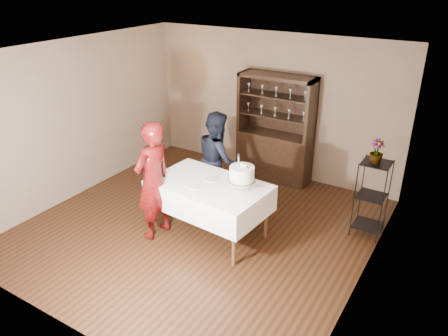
{
  "coord_description": "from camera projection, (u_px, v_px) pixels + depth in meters",
  "views": [
    {
      "loc": [
        3.39,
        -4.78,
        3.72
      ],
      "look_at": [
        0.39,
        0.1,
        1.08
      ],
      "focal_mm": 35.0,
      "sensor_mm": 36.0,
      "label": 1
    }
  ],
  "objects": [
    {
      "name": "floor",
      "position": [
        199.0,
        227.0,
        6.87
      ],
      "size": [
        5.0,
        5.0,
        0.0
      ],
      "primitive_type": "plane",
      "color": "black",
      "rests_on": "ground"
    },
    {
      "name": "ceiling",
      "position": [
        195.0,
        53.0,
        5.74
      ],
      "size": [
        5.0,
        5.0,
        0.0
      ],
      "primitive_type": "plane",
      "rotation": [
        3.14,
        0.0,
        0.0
      ],
      "color": "white",
      "rests_on": "back_wall"
    },
    {
      "name": "back_wall",
      "position": [
        273.0,
        105.0,
        8.24
      ],
      "size": [
        5.0,
        0.02,
        2.7
      ],
      "primitive_type": "cube",
      "color": "brown",
      "rests_on": "floor"
    },
    {
      "name": "wall_left",
      "position": [
        77.0,
        119.0,
        7.49
      ],
      "size": [
        0.02,
        5.0,
        2.7
      ],
      "primitive_type": "cube",
      "color": "brown",
      "rests_on": "floor"
    },
    {
      "name": "wall_right",
      "position": [
        372.0,
        189.0,
        5.12
      ],
      "size": [
        0.02,
        5.0,
        2.7
      ],
      "primitive_type": "cube",
      "color": "brown",
      "rests_on": "floor"
    },
    {
      "name": "china_hutch",
      "position": [
        275.0,
        145.0,
        8.24
      ],
      "size": [
        1.4,
        0.48,
        2.0
      ],
      "color": "black",
      "rests_on": "floor"
    },
    {
      "name": "plant_etagere",
      "position": [
        372.0,
        196.0,
        6.44
      ],
      "size": [
        0.42,
        0.42,
        1.2
      ],
      "color": "black",
      "rests_on": "floor"
    },
    {
      "name": "cake_table",
      "position": [
        209.0,
        196.0,
        6.44
      ],
      "size": [
        1.79,
        1.19,
        0.86
      ],
      "rotation": [
        0.0,
        0.0,
        -0.08
      ],
      "color": "white",
      "rests_on": "floor"
    },
    {
      "name": "woman",
      "position": [
        153.0,
        181.0,
        6.33
      ],
      "size": [
        0.49,
        0.7,
        1.81
      ],
      "primitive_type": "imported",
      "rotation": [
        0.0,
        0.0,
        -1.67
      ],
      "color": "#370509",
      "rests_on": "floor"
    },
    {
      "name": "man",
      "position": [
        217.0,
        159.0,
        7.26
      ],
      "size": [
        0.99,
        1.01,
        1.64
      ],
      "primitive_type": "imported",
      "rotation": [
        0.0,
        0.0,
        2.31
      ],
      "color": "black",
      "rests_on": "floor"
    },
    {
      "name": "cake",
      "position": [
        242.0,
        175.0,
        6.11
      ],
      "size": [
        0.39,
        0.39,
        0.54
      ],
      "rotation": [
        0.0,
        0.0,
        0.0
      ],
      "color": "beige",
      "rests_on": "cake_table"
    },
    {
      "name": "plate_near",
      "position": [
        194.0,
        186.0,
        6.25
      ],
      "size": [
        0.25,
        0.25,
        0.01
      ],
      "primitive_type": "cylinder",
      "rotation": [
        0.0,
        0.0,
        -0.41
      ],
      "color": "beige",
      "rests_on": "cake_table"
    },
    {
      "name": "plate_far",
      "position": [
        211.0,
        179.0,
        6.46
      ],
      "size": [
        0.23,
        0.23,
        0.01
      ],
      "primitive_type": "cylinder",
      "rotation": [
        0.0,
        0.0,
        0.21
      ],
      "color": "beige",
      "rests_on": "cake_table"
    },
    {
      "name": "potted_plant",
      "position": [
        377.0,
        152.0,
        6.14
      ],
      "size": [
        0.27,
        0.27,
        0.35
      ],
      "primitive_type": "imported",
      "rotation": [
        0.0,
        0.0,
        0.58
      ],
      "color": "#456731",
      "rests_on": "plant_etagere"
    }
  ]
}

